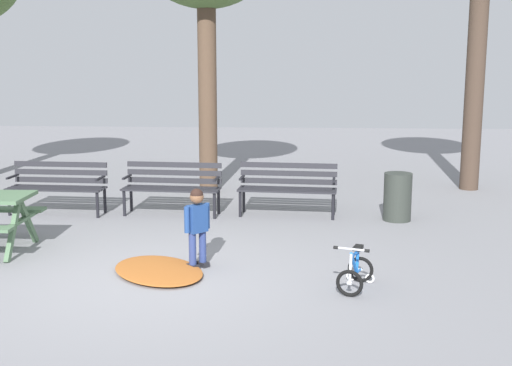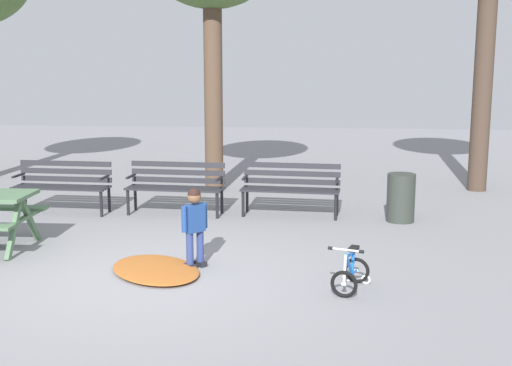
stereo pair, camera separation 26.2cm
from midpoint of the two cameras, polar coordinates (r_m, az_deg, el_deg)
The scene contains 8 objects.
ground at distance 7.88m, azimuth -10.23°, elevation -8.19°, with size 36.00×36.00×0.00m, color gray.
park_bench_far_left at distance 11.45m, azimuth -17.34°, elevation -0.01°, with size 1.62×0.53×0.85m.
park_bench_left at distance 10.99m, azimuth -7.90°, elevation -0.06°, with size 1.63×0.57×0.85m.
park_bench_right at distance 10.82m, azimuth 2.07°, elevation -0.13°, with size 1.63×0.58×0.85m.
child_standing at distance 8.06m, azimuth -6.03°, elevation -3.37°, with size 0.29×0.30×0.99m.
kids_bicycle at distance 7.44m, azimuth 7.58°, elevation -7.60°, with size 0.50×0.63×0.54m.
leaf_pile at distance 8.07m, azimuth -9.35°, elevation -7.45°, with size 1.34×0.94×0.07m, color #9E5623.
trash_bin at distance 10.68m, azimuth 11.43°, elevation -1.18°, with size 0.44×0.44×0.76m, color #2D332D.
Camera 1 is at (1.71, -7.25, 2.49)m, focal length 46.34 mm.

